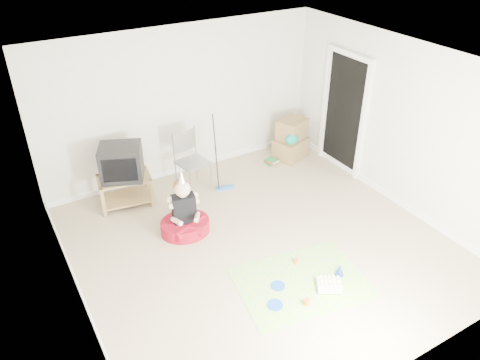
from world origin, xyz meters
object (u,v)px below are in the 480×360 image
tv_stand (125,188)px  cardboard_boxes (291,140)px  seated_woman (185,219)px  birthday_cake (329,286)px  crt_tv (121,162)px  folding_chair (193,162)px

tv_stand → cardboard_boxes: cardboard_boxes is taller
seated_woman → birthday_cake: size_ratio=2.72×
crt_tv → cardboard_boxes: crt_tv is taller
tv_stand → cardboard_boxes: (3.23, -0.03, 0.06)m
folding_chair → birthday_cake: bearing=-81.6°
folding_chair → seated_woman: seated_woman is taller
crt_tv → seated_woman: 1.37m
cardboard_boxes → seated_woman: seated_woman is taller
folding_chair → crt_tv: bearing=174.3°
tv_stand → folding_chair: (1.15, -0.11, 0.21)m
tv_stand → birthday_cake: bearing=-63.2°
folding_chair → seated_woman: 1.25m
tv_stand → seated_woman: bearing=-66.2°
birthday_cake → seated_woman: bearing=118.5°
tv_stand → seated_woman: (0.51, -1.15, -0.07)m
tv_stand → crt_tv: 0.48m
folding_chair → cardboard_boxes: bearing=2.4°
seated_woman → birthday_cake: 2.29m
folding_chair → seated_woman: size_ratio=0.99×
tv_stand → birthday_cake: 3.54m
crt_tv → cardboard_boxes: bearing=22.6°
crt_tv → seated_woman: size_ratio=0.60×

